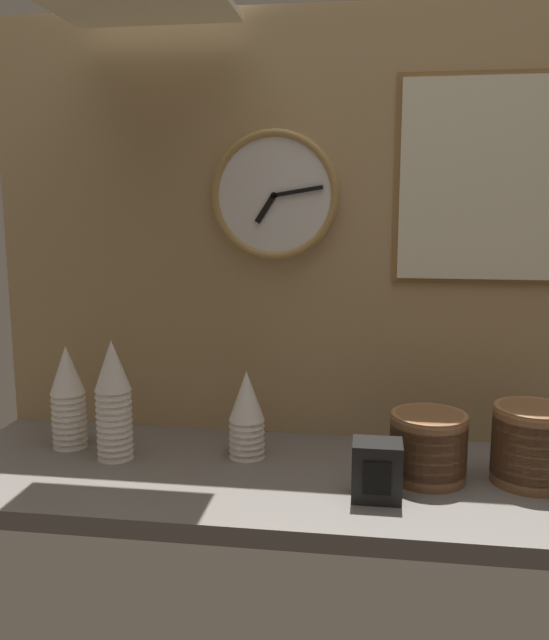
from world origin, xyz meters
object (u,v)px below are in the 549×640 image
Objects in this scene: bowl_stack_right at (428,444)px; menu_board at (493,180)px; cup_stack_far_left at (68,397)px; bowl_stack_far_right at (532,443)px; napkin_dispenser at (377,470)px; wall_clock at (274,195)px; cup_stack_center at (247,414)px; cup_stack_left at (113,400)px.

menu_board is at bearing 59.12° from bowl_stack_right.
cup_stack_far_left reaches higher than bowl_stack_far_right.
cup_stack_far_left is 1.50× the size of bowl_stack_far_right.
cup_stack_far_left reaches higher than napkin_dispenser.
bowl_stack_right is 0.53× the size of wall_clock.
bowl_stack_right is 0.16m from napkin_dispenser.
bowl_stack_right is (0.85, -0.07, -0.05)m from cup_stack_far_left.
napkin_dispenser is (-0.11, -0.12, -0.02)m from bowl_stack_right.
bowl_stack_far_right is 0.35m from napkin_dispenser.
napkin_dispenser is at bearing -31.80° from cup_stack_center.
menu_board reaches higher than bowl_stack_far_right.
cup_stack_far_left is at bearing -161.77° from wall_clock.
menu_board is at bearing 17.20° from cup_stack_center.
cup_stack_left is at bearing 167.49° from napkin_dispenser.
cup_stack_far_left is 1.52× the size of bowl_stack_right.
cup_stack_left is at bearing -147.97° from wall_clock.
menu_board reaches higher than napkin_dispenser.
bowl_stack_far_right is at bearing -0.40° from cup_stack_left.
cup_stack_far_left is at bearing 165.61° from napkin_dispenser.
cup_stack_left is 0.72m from bowl_stack_right.
napkin_dispenser is at bearing -125.27° from menu_board.
cup_stack_left is 0.93m from bowl_stack_far_right.
menu_board reaches higher than wall_clock.
cup_stack_left is 0.89× the size of wall_clock.
cup_stack_center is 0.66× the size of wall_clock.
bowl_stack_far_right is at bearing -5.42° from cup_stack_center.
menu_board is (0.14, 0.24, 0.57)m from bowl_stack_right.
menu_board is (0.51, 0.01, 0.04)m from wall_clock.
bowl_stack_far_right is 0.61m from menu_board.
bowl_stack_far_right is 0.22m from bowl_stack_right.
bowl_stack_far_right is at bearing -3.38° from cup_stack_far_left.
cup_stack_far_left is 0.80× the size of wall_clock.
napkin_dispenser is (0.61, -0.13, -0.08)m from cup_stack_left.
cup_stack_far_left is 0.89× the size of cup_stack_left.
menu_board reaches higher than bowl_stack_right.
cup_stack_center is 0.53m from wall_clock.
bowl_stack_far_right is at bearing -73.03° from menu_board.
cup_stack_far_left is 0.70m from wall_clock.
bowl_stack_right is (-0.22, -0.01, -0.01)m from bowl_stack_far_right.
wall_clock is 0.52m from menu_board.
bowl_stack_right is (0.41, -0.07, -0.03)m from cup_stack_center.
cup_stack_center reaches higher than bowl_stack_far_right.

